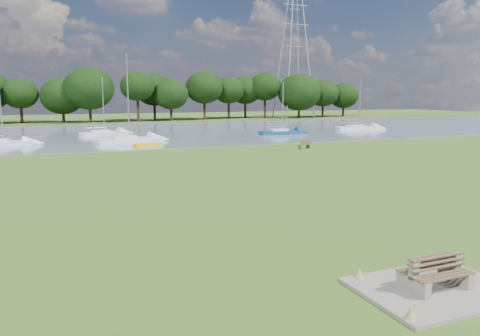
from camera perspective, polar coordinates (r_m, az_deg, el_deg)
name	(u,v)px	position (r m, az deg, el deg)	size (l,w,h in m)	color
ground	(244,193)	(25.90, 0.44, -3.08)	(220.00, 220.00, 0.00)	#586124
river	(128,134)	(66.35, -13.52, 4.09)	(220.00, 40.00, 0.10)	slate
far_bank	(104,122)	(96.06, -16.20, 5.44)	(220.00, 20.00, 0.40)	#4C6626
concrete_pad	(434,289)	(14.51, 22.59, -13.48)	(4.20, 3.20, 0.10)	gray
bench_pair	(435,273)	(14.35, 22.70, -11.77)	(1.90, 1.15, 1.01)	gray
riverbank_bench	(304,145)	(46.79, 7.86, 2.85)	(1.56, 0.90, 0.92)	brown
kayak	(148,145)	(49.44, -11.16, 2.80)	(3.28, 0.77, 0.33)	#FEB213
pylon	(295,24)	(107.24, 6.69, 17.08)	(6.81, 4.77, 33.09)	#A8A9A9
tree_line	(80,89)	(91.57, -18.97, 9.08)	(131.75, 8.72, 10.56)	black
sailboat_0	(129,138)	(53.28, -13.41, 3.54)	(7.31, 3.11, 9.74)	silver
sailboat_2	(2,141)	(55.39, -26.97, 2.93)	(6.21, 2.59, 8.41)	silver
sailboat_3	(104,132)	(63.78, -16.26, 4.23)	(6.42, 3.40, 7.49)	silver
sailboat_4	(282,131)	(62.93, 5.14, 4.50)	(6.33, 1.99, 7.03)	navy
sailboat_5	(358,127)	(73.00, 14.25, 4.88)	(7.01, 3.14, 7.94)	silver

